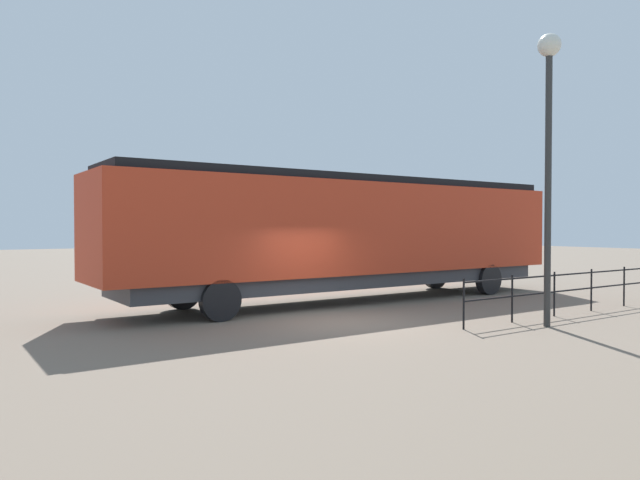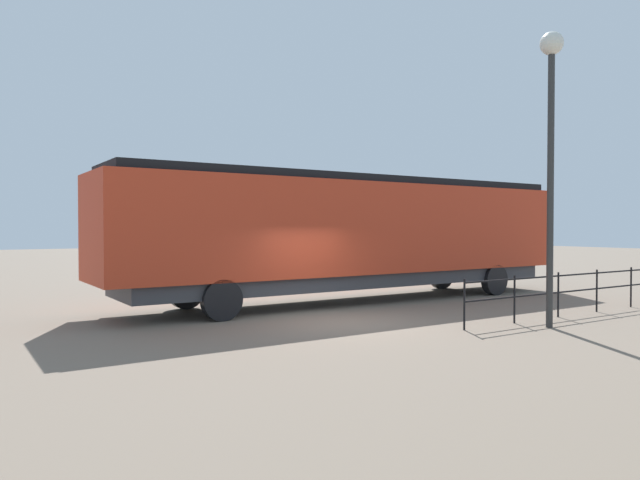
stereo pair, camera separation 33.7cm
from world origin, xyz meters
name	(u,v)px [view 1 (the left image)]	position (x,y,z in m)	size (l,w,h in m)	color
ground_plane	(336,322)	(0.00, 0.00, 0.00)	(120.00, 120.00, 0.00)	#756656
locomotive	(362,232)	(-3.13, 3.36, 2.32)	(2.98, 16.64, 4.12)	red
lamp_post	(549,117)	(3.54, 3.89, 5.17)	(0.56, 0.56, 7.20)	#2D2D2D
platform_fence	(573,286)	(2.65, 6.45, 0.79)	(0.05, 9.21, 1.23)	black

